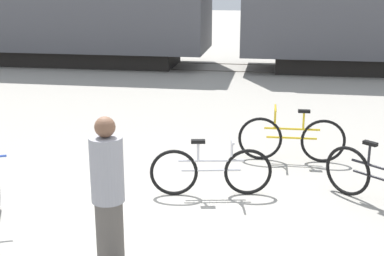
% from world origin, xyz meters
% --- Properties ---
extents(ground_plane, '(80.00, 80.00, 0.00)m').
position_xyz_m(ground_plane, '(0.00, 0.00, 0.00)').
color(ground_plane, '#A8A399').
extents(rail_near, '(70.80, 0.07, 0.01)m').
position_xyz_m(rail_near, '(0.00, 11.22, 0.01)').
color(rail_near, '#4C4238').
rests_on(rail_near, ground_plane).
extents(rail_far, '(70.80, 0.07, 0.01)m').
position_xyz_m(rail_far, '(0.00, 12.65, 0.01)').
color(rail_far, '#4C4238').
rests_on(rail_far, ground_plane).
extents(bicycle_yellow, '(1.81, 0.46, 0.94)m').
position_xyz_m(bicycle_yellow, '(2.08, 2.81, 0.40)').
color(bicycle_yellow, black).
rests_on(bicycle_yellow, ground_plane).
extents(bicycle_black, '(1.34, 1.13, 0.91)m').
position_xyz_m(bicycle_black, '(3.23, 1.15, 0.39)').
color(bicycle_black, black).
rests_on(bicycle_black, ground_plane).
extents(bicycle_silver, '(1.75, 0.47, 0.87)m').
position_xyz_m(bicycle_silver, '(0.92, 1.14, 0.37)').
color(bicycle_silver, black).
rests_on(bicycle_silver, ground_plane).
extents(person_in_grey, '(0.36, 0.36, 1.70)m').
position_xyz_m(person_in_grey, '(0.07, -0.96, 0.85)').
color(person_in_grey, '#514C47').
rests_on(person_in_grey, ground_plane).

